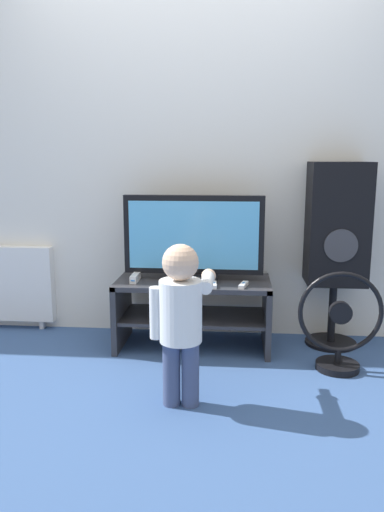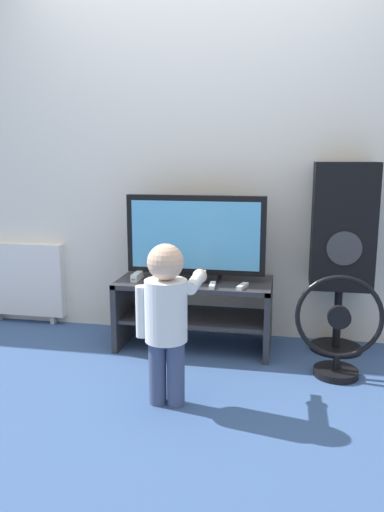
# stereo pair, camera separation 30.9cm
# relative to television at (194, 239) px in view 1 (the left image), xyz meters

# --- Properties ---
(ground_plane) EXTENTS (16.00, 16.00, 0.00)m
(ground_plane) POSITION_rel_television_xyz_m (0.00, -0.26, -0.71)
(ground_plane) COLOR #38568C
(wall_back) EXTENTS (10.00, 0.06, 2.60)m
(wall_back) POSITION_rel_television_xyz_m (0.00, 0.29, 0.59)
(wall_back) COLOR silver
(wall_back) RESTS_ON ground_plane
(tv_stand) EXTENTS (0.99, 0.47, 0.45)m
(tv_stand) POSITION_rel_television_xyz_m (0.00, -0.02, -0.42)
(tv_stand) COLOR #2D2D33
(tv_stand) RESTS_ON ground_plane
(television) EXTENTS (0.89, 0.20, 0.54)m
(television) POSITION_rel_television_xyz_m (0.00, 0.00, 0.00)
(television) COLOR black
(television) RESTS_ON tv_stand
(game_console) EXTENTS (0.04, 0.17, 0.05)m
(game_console) POSITION_rel_television_xyz_m (-0.37, -0.08, -0.24)
(game_console) COLOR white
(game_console) RESTS_ON tv_stand
(remote_primary) EXTENTS (0.06, 0.13, 0.03)m
(remote_primary) POSITION_rel_television_xyz_m (0.32, -0.16, -0.26)
(remote_primary) COLOR white
(remote_primary) RESTS_ON tv_stand
(remote_secondary) EXTENTS (0.04, 0.13, 0.03)m
(remote_secondary) POSITION_rel_television_xyz_m (0.14, -0.18, -0.26)
(remote_secondary) COLOR white
(remote_secondary) RESTS_ON tv_stand
(child) EXTENTS (0.31, 0.47, 0.82)m
(child) POSITION_rel_television_xyz_m (0.01, -0.82, -0.23)
(child) COLOR #3F4C72
(child) RESTS_ON ground_plane
(speaker_tower) EXTENTS (0.37, 0.34, 1.20)m
(speaker_tower) POSITION_rel_television_xyz_m (0.91, 0.09, 0.07)
(speaker_tower) COLOR black
(speaker_tower) RESTS_ON ground_plane
(floor_fan) EXTENTS (0.49, 0.25, 0.59)m
(floor_fan) POSITION_rel_television_xyz_m (0.88, -0.32, -0.45)
(floor_fan) COLOR black
(floor_fan) RESTS_ON ground_plane
(radiator) EXTENTS (0.64, 0.08, 0.60)m
(radiator) POSITION_rel_television_xyz_m (-1.35, 0.22, -0.39)
(radiator) COLOR white
(radiator) RESTS_ON ground_plane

